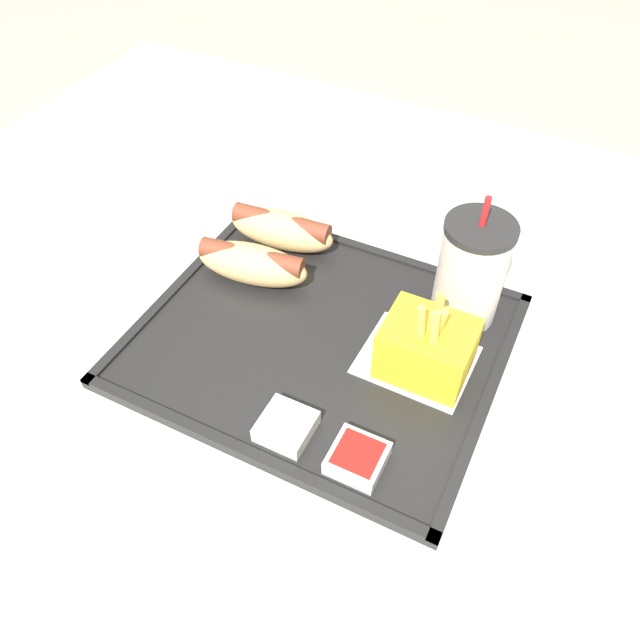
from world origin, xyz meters
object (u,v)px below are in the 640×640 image
at_px(soda_cup, 471,271).
at_px(hot_dog_far, 282,229).
at_px(sauce_cup_mayo, 286,426).
at_px(sauce_cup_ketchup, 357,458).
at_px(hot_dog_near, 252,263).
at_px(fries_carton, 427,348).

relative_size(soda_cup, hot_dog_far, 1.14).
height_order(sauce_cup_mayo, sauce_cup_ketchup, same).
bearing_deg(hot_dog_near, sauce_cup_mayo, -51.10).
bearing_deg(sauce_cup_ketchup, hot_dog_near, 141.03).
distance_m(fries_carton, sauce_cup_mayo, 0.17).
relative_size(soda_cup, sauce_cup_ketchup, 3.21).
height_order(hot_dog_near, fries_carton, fries_carton).
relative_size(soda_cup, fries_carton, 1.57).
xyz_separation_m(hot_dog_far, sauce_cup_mayo, (0.15, -0.25, -0.02)).
xyz_separation_m(fries_carton, sauce_cup_ketchup, (-0.02, -0.14, -0.03)).
xyz_separation_m(fries_carton, sauce_cup_mayo, (-0.10, -0.14, -0.03)).
relative_size(hot_dog_near, sauce_cup_mayo, 2.86).
height_order(soda_cup, sauce_cup_ketchup, soda_cup).
bearing_deg(sauce_cup_ketchup, sauce_cup_mayo, 179.11).
distance_m(hot_dog_far, hot_dog_near, 0.07).
distance_m(hot_dog_far, fries_carton, 0.27).
xyz_separation_m(soda_cup, hot_dog_near, (-0.25, -0.06, -0.04)).
bearing_deg(fries_carton, soda_cup, 83.77).
bearing_deg(hot_dog_far, fries_carton, -25.90).
relative_size(fries_carton, sauce_cup_mayo, 2.04).
xyz_separation_m(hot_dog_far, sauce_cup_ketchup, (0.22, -0.26, -0.02)).
relative_size(hot_dog_far, sauce_cup_mayo, 2.82).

